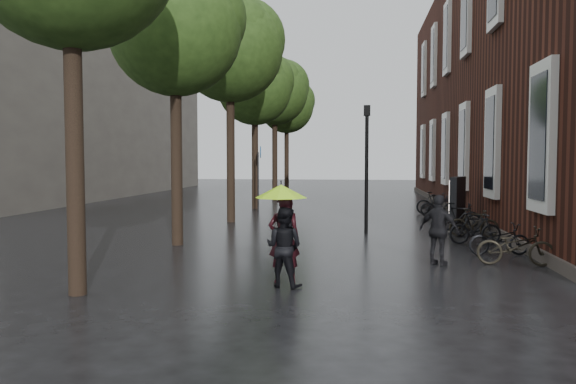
% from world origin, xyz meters
% --- Properties ---
extents(ground, '(120.00, 120.00, 0.00)m').
position_xyz_m(ground, '(0.00, 0.00, 0.00)').
color(ground, black).
extents(brick_building, '(10.20, 33.20, 12.00)m').
position_xyz_m(brick_building, '(10.47, 19.46, 5.99)').
color(brick_building, '#38160F').
rests_on(brick_building, ground).
extents(bg_building, '(16.00, 30.00, 14.00)m').
position_xyz_m(bg_building, '(-22.00, 28.00, 7.00)').
color(bg_building, '#47423D').
rests_on(bg_building, ground).
extents(street_trees, '(4.33, 34.03, 8.91)m').
position_xyz_m(street_trees, '(-3.99, 15.91, 6.34)').
color(street_trees, black).
rests_on(street_trees, ground).
extents(person_burgundy, '(0.74, 0.59, 1.76)m').
position_xyz_m(person_burgundy, '(-0.39, 2.48, 0.88)').
color(person_burgundy, black).
rests_on(person_burgundy, ground).
extents(person_black, '(0.89, 0.78, 1.55)m').
position_xyz_m(person_black, '(-0.34, 2.11, 0.78)').
color(person_black, black).
rests_on(person_black, ground).
extents(lime_umbrella, '(1.04, 1.04, 1.54)m').
position_xyz_m(lime_umbrella, '(-0.43, 2.34, 1.84)').
color(lime_umbrella, black).
rests_on(lime_umbrella, ground).
extents(pedestrian_walking, '(1.03, 0.86, 1.65)m').
position_xyz_m(pedestrian_walking, '(2.95, 4.73, 0.83)').
color(pedestrian_walking, black).
rests_on(pedestrian_walking, ground).
extents(parked_bicycles, '(1.99, 12.90, 1.01)m').
position_xyz_m(parked_bicycles, '(4.62, 11.05, 0.46)').
color(parked_bicycles, black).
rests_on(parked_bicycles, ground).
extents(ad_lightbox, '(0.28, 1.22, 1.84)m').
position_xyz_m(ad_lightbox, '(4.66, 12.40, 0.92)').
color(ad_lightbox, black).
rests_on(ad_lightbox, ground).
extents(lamp_post, '(0.22, 0.22, 4.25)m').
position_xyz_m(lamp_post, '(1.34, 10.20, 2.58)').
color(lamp_post, black).
rests_on(lamp_post, ground).
extents(cycle_sign, '(0.16, 0.56, 3.10)m').
position_xyz_m(cycle_sign, '(-3.66, 18.00, 2.05)').
color(cycle_sign, '#262628').
rests_on(cycle_sign, ground).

